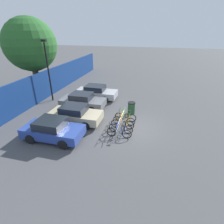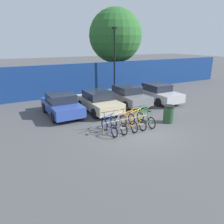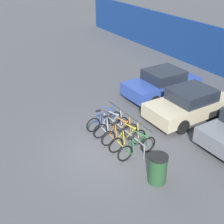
% 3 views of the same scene
% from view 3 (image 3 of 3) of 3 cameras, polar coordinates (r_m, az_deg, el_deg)
% --- Properties ---
extents(ground_plane, '(120.00, 120.00, 0.00)m').
position_cam_3_polar(ground_plane, '(12.06, 0.22, -6.94)').
color(ground_plane, '#4C4C4F').
extents(bike_rack, '(2.90, 0.04, 0.57)m').
position_cam_3_polar(bike_rack, '(12.36, 1.94, -3.33)').
color(bike_rack, gray).
rests_on(bike_rack, ground).
extents(bicycle_blue, '(0.68, 1.71, 1.05)m').
position_cam_3_polar(bicycle_blue, '(13.20, -1.44, -1.59)').
color(bicycle_blue, black).
rests_on(bicycle_blue, ground).
extents(bicycle_silver, '(0.68, 1.71, 1.05)m').
position_cam_3_polar(bicycle_silver, '(12.78, -0.14, -2.66)').
color(bicycle_silver, black).
rests_on(bicycle_silver, ground).
extents(bicycle_orange, '(0.68, 1.71, 1.05)m').
position_cam_3_polar(bicycle_orange, '(12.33, 1.42, -3.95)').
color(bicycle_orange, black).
rests_on(bicycle_orange, ground).
extents(bicycle_yellow, '(0.68, 1.71, 1.05)m').
position_cam_3_polar(bicycle_yellow, '(11.95, 2.86, -5.13)').
color(bicycle_yellow, black).
rests_on(bicycle_yellow, ground).
extents(bicycle_green, '(0.68, 1.71, 1.05)m').
position_cam_3_polar(bicycle_green, '(11.55, 4.59, -6.54)').
color(bicycle_green, black).
rests_on(bicycle_green, ground).
extents(car_blue, '(1.91, 3.90, 1.40)m').
position_cam_3_polar(car_blue, '(16.17, 9.15, 5.17)').
color(car_blue, '#2D479E').
rests_on(car_blue, ground).
extents(car_beige, '(1.91, 3.98, 1.40)m').
position_cam_3_polar(car_beige, '(14.30, 13.98, 1.45)').
color(car_beige, '#C1B28E').
rests_on(car_beige, ground).
extents(trash_bin, '(0.63, 0.63, 1.03)m').
position_cam_3_polar(trash_bin, '(10.43, 8.36, -10.22)').
color(trash_bin, '#234728').
rests_on(trash_bin, ground).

